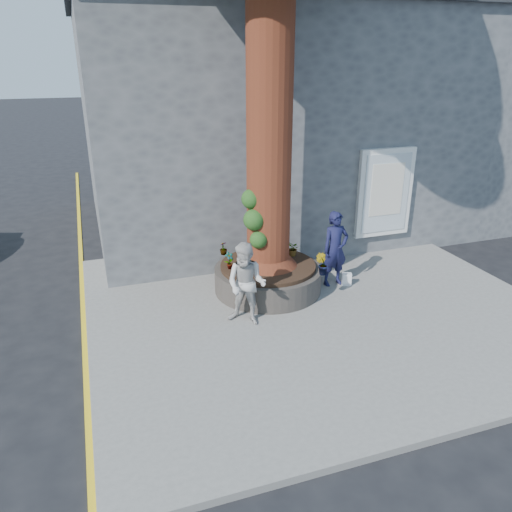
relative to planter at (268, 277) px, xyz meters
name	(u,v)px	position (x,y,z in m)	size (l,w,h in m)	color
ground	(264,348)	(-0.80, -2.00, -0.41)	(120.00, 120.00, 0.00)	black
pavement	(316,307)	(0.70, -1.00, -0.35)	(9.00, 8.00, 0.12)	slate
yellow_line	(85,349)	(-3.85, -1.00, -0.41)	(0.10, 30.00, 0.01)	yellow
stone_shop	(262,117)	(1.70, 5.20, 2.75)	(10.30, 8.30, 6.30)	#505356
neighbour_shop	(479,113)	(9.70, 5.20, 2.59)	(6.00, 8.00, 6.00)	#505356
planter	(268,277)	(0.00, 0.00, 0.00)	(2.30, 2.30, 0.60)	black
man	(335,249)	(1.49, -0.20, 0.54)	(0.61, 0.40, 1.67)	#15163A
woman	(246,284)	(-0.88, -1.22, 0.51)	(0.78, 0.61, 1.61)	#B8B5B1
shopping_bag	(347,279)	(1.74, -0.35, -0.15)	(0.20, 0.12, 0.28)	white
plant_a	(229,261)	(-0.85, 0.03, 0.49)	(0.20, 0.13, 0.37)	gray
plant_b	(322,264)	(0.85, -0.85, 0.53)	(0.24, 0.24, 0.44)	gray
plant_c	(223,248)	(-0.75, 0.85, 0.46)	(0.17, 0.17, 0.30)	gray
plant_d	(293,249)	(0.69, 0.27, 0.48)	(0.31, 0.27, 0.34)	gray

